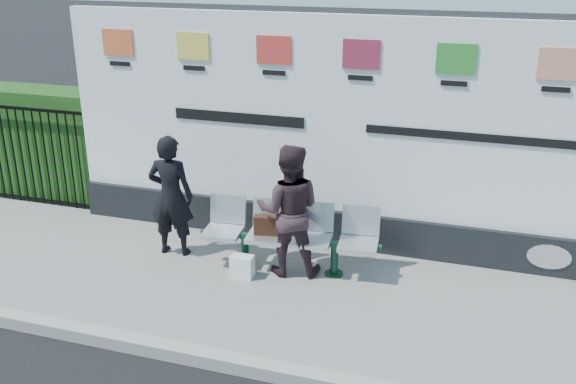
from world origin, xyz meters
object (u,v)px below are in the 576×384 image
at_px(billboard, 358,153).
at_px(woman_right, 289,210).
at_px(bench, 289,253).
at_px(woman_left, 171,196).

bearing_deg(billboard, woman_right, -122.64).
bearing_deg(billboard, bench, -124.06).
height_order(billboard, bench, billboard).
height_order(billboard, woman_left, billboard).
xyz_separation_m(billboard, bench, (-0.63, -0.93, -1.07)).
height_order(bench, woman_right, woman_right).
bearing_deg(bench, woman_right, -81.38).
distance_m(billboard, woman_left, 2.44).
xyz_separation_m(bench, woman_right, (0.01, -0.04, 0.58)).
relative_size(bench, woman_left, 1.35).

